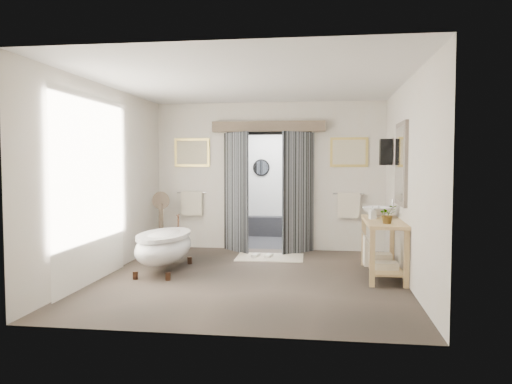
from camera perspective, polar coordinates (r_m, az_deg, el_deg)
ground_plane at (r=7.56m, az=-0.62°, el=-9.78°), size 5.00×5.00×0.00m
room_shell at (r=7.25m, az=-1.04°, el=4.47°), size 4.52×5.02×2.91m
shower_room at (r=11.35m, az=2.30°, el=-0.73°), size 2.22×2.01×2.51m
back_wall_dressing at (r=9.66m, az=1.37°, el=2.45°), size 3.82×0.71×2.52m
clawfoot_tub at (r=8.06m, az=-10.45°, el=-6.07°), size 0.76×1.69×0.82m
vanity at (r=7.85m, az=14.16°, el=-5.63°), size 0.57×1.60×0.85m
pedestal_mirror at (r=9.76m, az=-10.79°, el=-3.85°), size 0.35×0.22×1.17m
rug at (r=9.09m, az=1.59°, el=-7.47°), size 1.22×0.83×0.01m
slippers at (r=9.10m, az=0.72°, el=-7.26°), size 0.38×0.27×0.05m
basin at (r=8.18m, az=13.69°, el=-2.24°), size 0.57×0.57×0.17m
plant at (r=7.35m, az=14.81°, el=-2.49°), size 0.30×0.28×0.27m
soap_bottle_a at (r=7.89m, az=13.17°, el=-2.30°), size 0.12×0.12×0.20m
soap_bottle_b at (r=8.39m, az=13.86°, el=-2.09°), size 0.16×0.16×0.17m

